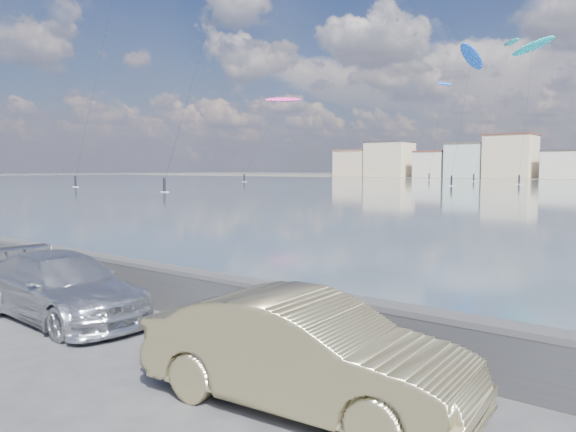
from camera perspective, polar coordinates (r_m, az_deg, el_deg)
name	(u,v)px	position (r m, az deg, el deg)	size (l,w,h in m)	color
ground	(99,354)	(10.56, -18.69, -13.15)	(700.00, 700.00, 0.00)	#333335
seawall	(212,294)	(12.00, -7.71, -7.88)	(400.00, 0.36, 1.08)	#28282B
car_silver	(62,287)	(12.99, -21.99, -6.67)	(1.96, 4.83, 1.40)	silver
car_champagne	(305,353)	(7.72, 1.76, -13.70)	(1.61, 4.62, 1.52)	tan
kitesurfer_3	(444,86)	(174.98, 15.59, 12.63)	(3.73, 16.22, 29.01)	blue
kitesurfer_4	(472,58)	(124.91, 18.15, 15.04)	(4.88, 20.44, 28.76)	blue
kitesurfer_5	(283,100)	(149.62, -0.52, 11.68)	(7.44, 20.96, 22.50)	#E5338C
kitesurfer_12	(511,44)	(163.28, 21.70, 15.93)	(8.11, 19.21, 36.82)	#19BFBF
kitesurfer_13	(533,48)	(138.88, 23.61, 15.39)	(9.60, 14.73, 32.33)	#19BFBF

